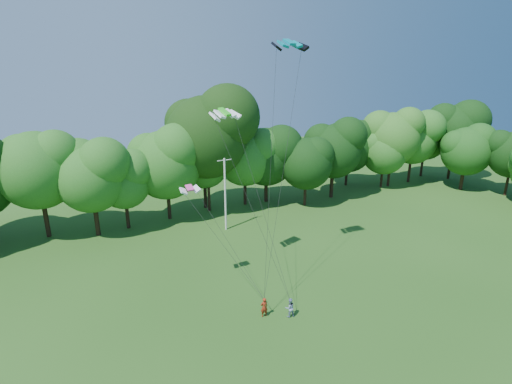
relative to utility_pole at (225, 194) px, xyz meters
name	(u,v)px	position (x,y,z in m)	size (l,w,h in m)	color
utility_pole	(225,194)	(0.00, 0.00, 0.00)	(1.75, 0.24, 8.73)	silver
kite_flyer_left	(264,307)	(-2.82, -17.41, -3.65)	(0.60, 0.39, 1.64)	maroon
kite_flyer_right	(290,308)	(-0.98, -18.23, -3.67)	(0.78, 0.61, 1.60)	#8899BC
kite_teal	(289,42)	(2.10, -11.15, 16.17)	(2.99, 1.42, 0.59)	#048391
kite_green	(225,112)	(-3.12, -9.78, 10.67)	(2.95, 2.08, 0.64)	#30E121
kite_pink	(190,188)	(-6.77, -11.20, 4.86)	(1.74, 0.99, 0.38)	#FF46AC
tree_back_center	(206,133)	(-0.01, 6.83, 6.06)	(11.59, 11.59, 16.86)	black
tree_back_east	(393,136)	(29.82, 6.41, 3.62)	(8.91, 8.91, 12.96)	#352615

